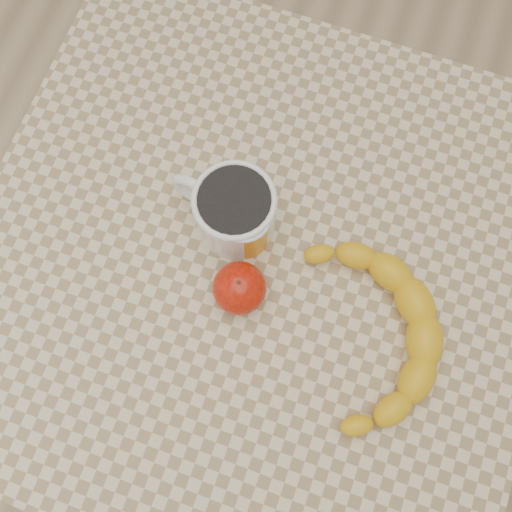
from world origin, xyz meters
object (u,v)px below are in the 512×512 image
(orange_juice_glass, at_px, (244,225))
(apple, at_px, (239,288))
(banana, at_px, (374,335))
(table, at_px, (256,274))
(coffee_mug, at_px, (233,209))

(orange_juice_glass, xyz_separation_m, apple, (0.02, -0.08, -0.01))
(orange_juice_glass, xyz_separation_m, banana, (0.21, -0.08, -0.02))
(table, xyz_separation_m, orange_juice_glass, (-0.03, 0.03, 0.13))
(orange_juice_glass, bearing_deg, banana, -20.77)
(orange_juice_glass, bearing_deg, apple, -74.25)
(banana, bearing_deg, orange_juice_glass, 139.32)
(coffee_mug, bearing_deg, apple, -65.62)
(table, relative_size, coffee_mug, 4.99)
(coffee_mug, distance_m, banana, 0.25)
(apple, bearing_deg, orange_juice_glass, 105.75)
(table, bearing_deg, apple, -95.21)
(orange_juice_glass, relative_size, banana, 0.25)
(apple, xyz_separation_m, banana, (0.19, 0.00, -0.01))
(coffee_mug, height_order, orange_juice_glass, coffee_mug)
(coffee_mug, bearing_deg, orange_juice_glass, -34.88)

